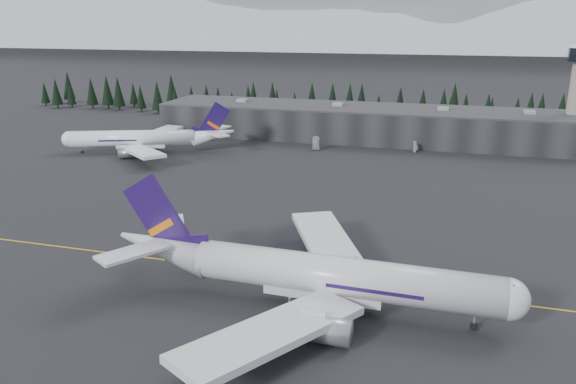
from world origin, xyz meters
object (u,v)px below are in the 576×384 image
(jet_parked, at_px, (148,138))
(terminal, at_px, (363,123))
(jet_main, at_px, (307,273))
(gse_vehicle_b, at_px, (415,150))
(gse_vehicle_a, at_px, (316,148))

(jet_parked, bearing_deg, terminal, -167.13)
(jet_main, relative_size, gse_vehicle_b, 16.94)
(terminal, height_order, jet_main, jet_main)
(terminal, distance_m, gse_vehicle_a, 28.70)
(jet_main, xyz_separation_m, gse_vehicle_a, (-24.98, 111.46, -4.96))
(jet_main, bearing_deg, terminal, 96.59)
(jet_main, distance_m, gse_vehicle_a, 114.33)
(gse_vehicle_b, bearing_deg, jet_parked, -95.49)
(gse_vehicle_b, bearing_deg, terminal, -151.94)
(jet_parked, height_order, gse_vehicle_b, jet_parked)
(jet_main, xyz_separation_m, jet_parked, (-81.01, 91.84, -0.69))
(jet_main, height_order, jet_parked, jet_main)
(terminal, bearing_deg, gse_vehicle_a, -116.62)
(jet_main, relative_size, gse_vehicle_a, 13.04)
(jet_parked, bearing_deg, jet_main, 111.17)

